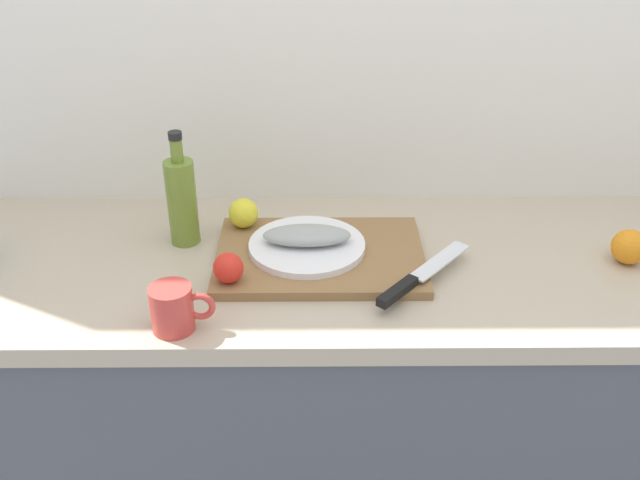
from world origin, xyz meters
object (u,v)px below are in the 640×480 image
at_px(lemon_0, 243,213).
at_px(olive_oil_bottle, 182,200).
at_px(cutting_board, 320,256).
at_px(coffee_mug_1, 174,308).
at_px(white_plate, 307,246).
at_px(chef_knife, 415,280).
at_px(fish_fillet, 307,235).

distance_m(lemon_0, olive_oil_bottle, 0.14).
xyz_separation_m(cutting_board, olive_oil_bottle, (-0.30, 0.09, 0.09)).
relative_size(lemon_0, coffee_mug_1, 0.56).
bearing_deg(white_plate, chef_knife, -32.72).
bearing_deg(olive_oil_bottle, white_plate, -14.74).
xyz_separation_m(chef_knife, olive_oil_bottle, (-0.48, 0.21, 0.07)).
bearing_deg(coffee_mug_1, olive_oil_bottle, 95.63).
height_order(cutting_board, olive_oil_bottle, olive_oil_bottle).
distance_m(fish_fillet, lemon_0, 0.17).
distance_m(chef_knife, lemon_0, 0.43).
bearing_deg(lemon_0, cutting_board, -34.59).
relative_size(white_plate, chef_knife, 1.03).
height_order(chef_knife, olive_oil_bottle, olive_oil_bottle).
distance_m(chef_knife, coffee_mug_1, 0.46).
bearing_deg(white_plate, lemon_0, 144.29).
xyz_separation_m(cutting_board, lemon_0, (-0.17, 0.12, 0.04)).
height_order(lemon_0, coffee_mug_1, coffee_mug_1).
xyz_separation_m(fish_fillet, chef_knife, (0.21, -0.14, -0.02)).
bearing_deg(fish_fillet, olive_oil_bottle, 165.26).
relative_size(fish_fillet, coffee_mug_1, 1.57).
xyz_separation_m(fish_fillet, lemon_0, (-0.14, 0.10, -0.00)).
bearing_deg(cutting_board, olive_oil_bottle, 163.90).
xyz_separation_m(white_plate, chef_knife, (0.21, -0.14, 0.00)).
distance_m(cutting_board, chef_knife, 0.22).
distance_m(white_plate, lemon_0, 0.18).
height_order(white_plate, fish_fillet, fish_fillet).
xyz_separation_m(chef_knife, coffee_mug_1, (-0.45, -0.12, 0.02)).
distance_m(white_plate, olive_oil_bottle, 0.29).
xyz_separation_m(chef_knife, lemon_0, (-0.35, 0.24, 0.02)).
height_order(olive_oil_bottle, coffee_mug_1, olive_oil_bottle).
distance_m(white_plate, fish_fillet, 0.03).
bearing_deg(chef_knife, coffee_mug_1, 144.89).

